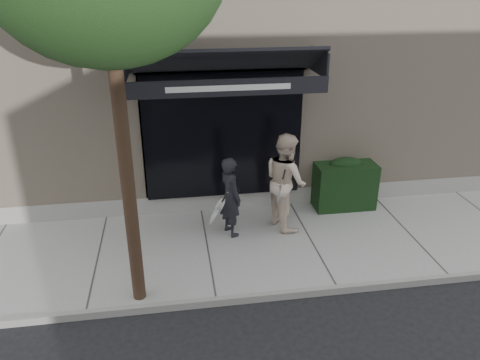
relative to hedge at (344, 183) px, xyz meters
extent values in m
plane|color=black|center=(-1.10, -1.25, -0.66)|extent=(80.00, 80.00, 0.00)
cube|color=gray|center=(-1.10, -1.25, -0.60)|extent=(20.00, 3.00, 0.12)
cube|color=gray|center=(-1.10, -2.80, -0.59)|extent=(20.00, 0.10, 0.14)
cube|color=#C4AE95|center=(-1.10, 3.75, 2.09)|extent=(14.00, 7.00, 5.50)
cube|color=gray|center=(-1.10, 0.45, -0.41)|extent=(14.02, 0.42, 0.50)
cube|color=black|center=(-2.60, 0.30, 1.14)|extent=(3.20, 0.30, 2.60)
cube|color=gray|center=(-4.20, 0.45, 1.14)|extent=(0.08, 0.40, 2.60)
cube|color=gray|center=(-1.00, 0.45, 1.14)|extent=(0.08, 0.40, 2.60)
cube|color=gray|center=(-2.60, 0.45, 2.48)|extent=(3.36, 0.40, 0.12)
cube|color=black|center=(-2.60, -0.25, 2.74)|extent=(3.60, 1.03, 0.55)
cube|color=black|center=(-2.60, -0.75, 2.35)|extent=(3.60, 0.05, 0.30)
cube|color=white|center=(-2.60, -0.78, 2.35)|extent=(2.20, 0.01, 0.10)
cube|color=black|center=(-4.38, -0.25, 2.66)|extent=(0.04, 1.00, 0.45)
cube|color=black|center=(-0.82, -0.25, 2.66)|extent=(0.04, 1.00, 0.45)
cube|color=black|center=(0.00, 0.00, -0.04)|extent=(1.30, 0.70, 1.00)
ellipsoid|color=black|center=(0.00, 0.00, 0.46)|extent=(0.71, 0.38, 0.27)
cylinder|color=black|center=(-4.30, -2.55, 1.74)|extent=(0.20, 0.20, 4.80)
imported|color=black|center=(-2.59, -0.79, 0.26)|extent=(0.57, 0.68, 1.60)
torus|color=silver|center=(-2.84, -1.07, 0.22)|extent=(0.20, 0.32, 0.27)
cylinder|color=silver|center=(-2.84, -1.07, 0.22)|extent=(0.17, 0.28, 0.23)
cylinder|color=silver|center=(-2.84, -1.07, 0.22)|extent=(0.17, 0.03, 0.11)
cylinder|color=black|center=(-2.84, -1.07, 0.22)|extent=(0.19, 0.05, 0.13)
torus|color=silver|center=(-2.96, -1.22, 0.10)|extent=(0.20, 0.32, 0.28)
cylinder|color=silver|center=(-2.96, -1.22, 0.10)|extent=(0.16, 0.28, 0.24)
cylinder|color=silver|center=(-2.96, -1.22, 0.10)|extent=(0.17, 0.04, 0.10)
cylinder|color=black|center=(-2.96, -1.22, 0.10)|extent=(0.19, 0.06, 0.12)
imported|color=beige|center=(-1.47, -0.61, 0.43)|extent=(0.96, 1.11, 1.94)
torus|color=silver|center=(-1.69, -0.98, 0.33)|extent=(0.11, 0.31, 0.30)
cylinder|color=silver|center=(-1.69, -0.98, 0.33)|extent=(0.08, 0.27, 0.27)
cylinder|color=silver|center=(-1.69, -0.98, 0.33)|extent=(0.18, 0.04, 0.05)
cylinder|color=black|center=(-1.69, -0.98, 0.33)|extent=(0.20, 0.05, 0.07)
camera|label=1|loc=(-3.65, -8.78, 4.19)|focal=35.00mm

